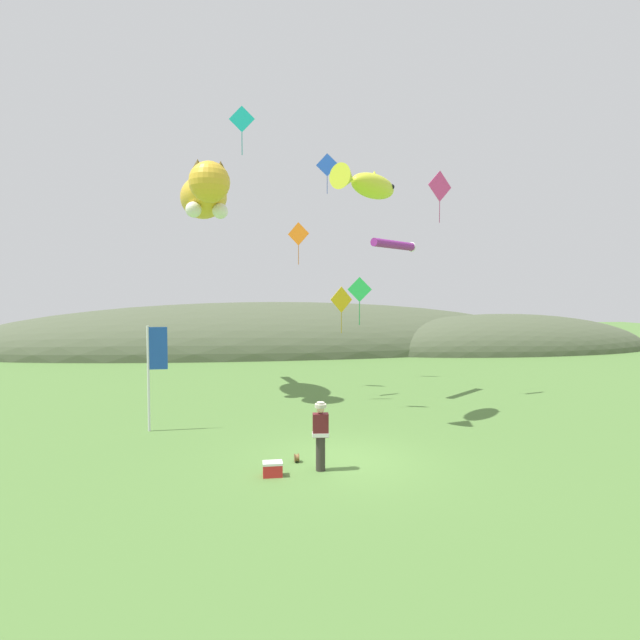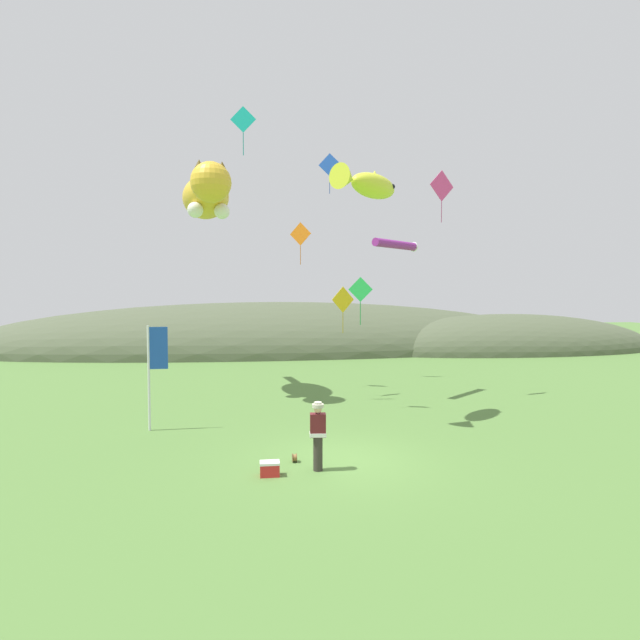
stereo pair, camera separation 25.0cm
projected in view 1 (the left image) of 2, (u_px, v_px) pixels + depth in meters
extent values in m
plane|color=#517A38|center=(344.00, 461.00, 13.53)|extent=(120.00, 120.00, 0.00)
ellipsoid|color=#4C563D|center=(272.00, 349.00, 41.44)|extent=(50.38, 15.53, 7.81)
ellipsoid|color=#4C563D|center=(502.00, 350.00, 40.61)|extent=(25.47, 9.49, 5.90)
cylinder|color=#332D28|center=(321.00, 454.00, 12.78)|extent=(0.24, 0.24, 0.88)
cube|color=#59191E|center=(321.00, 425.00, 12.75)|extent=(0.42, 0.28, 0.60)
cube|color=white|center=(321.00, 434.00, 12.76)|extent=(0.44, 0.30, 0.10)
sphere|color=beige|center=(321.00, 409.00, 12.72)|extent=(0.20, 0.20, 0.20)
cylinder|color=#B2AD99|center=(321.00, 406.00, 12.72)|extent=(0.30, 0.30, 0.09)
cylinder|color=#B2AD99|center=(321.00, 403.00, 12.72)|extent=(0.20, 0.20, 0.07)
cylinder|color=olive|center=(297.00, 458.00, 13.43)|extent=(0.10, 0.18, 0.18)
cylinder|color=brown|center=(295.00, 458.00, 13.43)|extent=(0.02, 0.23, 0.23)
cylinder|color=brown|center=(299.00, 458.00, 13.44)|extent=(0.02, 0.23, 0.23)
cube|color=red|center=(273.00, 470.00, 12.40)|extent=(0.49, 0.33, 0.30)
cube|color=white|center=(273.00, 463.00, 12.39)|extent=(0.50, 0.34, 0.06)
cylinder|color=silver|center=(148.00, 379.00, 16.41)|extent=(0.08, 0.08, 3.50)
cube|color=#1E4CB2|center=(158.00, 348.00, 16.41)|extent=(0.60, 0.03, 1.40)
ellipsoid|color=gold|center=(203.00, 198.00, 22.34)|extent=(2.62, 4.14, 1.84)
ellipsoid|color=white|center=(204.00, 204.00, 22.18)|extent=(1.51, 2.66, 1.01)
sphere|color=gold|center=(209.00, 182.00, 20.07)|extent=(1.65, 1.65, 1.65)
cone|color=#503E10|center=(221.00, 168.00, 20.19)|extent=(0.68, 0.68, 0.55)
cone|color=#503E10|center=(198.00, 166.00, 19.90)|extent=(0.68, 0.68, 0.55)
sphere|color=white|center=(220.00, 211.00, 21.28)|extent=(0.66, 0.66, 0.66)
sphere|color=white|center=(193.00, 210.00, 20.92)|extent=(0.66, 0.66, 0.66)
cylinder|color=gold|center=(198.00, 206.00, 25.11)|extent=(0.77, 2.07, 0.44)
ellipsoid|color=yellow|center=(373.00, 186.00, 17.64)|extent=(2.40, 2.29, 0.85)
cone|color=yellow|center=(347.00, 178.00, 16.39)|extent=(1.15, 1.16, 0.85)
cone|color=yellow|center=(374.00, 176.00, 17.68)|extent=(0.56, 0.56, 0.40)
sphere|color=black|center=(392.00, 187.00, 18.07)|extent=(0.20, 0.20, 0.20)
cylinder|color=#8C268C|center=(394.00, 245.00, 21.80)|extent=(2.51, 2.07, 0.36)
torus|color=white|center=(412.00, 247.00, 22.86)|extent=(0.32, 0.38, 0.44)
cube|color=#E53F8C|center=(440.00, 186.00, 21.55)|extent=(1.26, 0.48, 1.34)
cylinder|color=black|center=(440.00, 186.00, 21.56)|extent=(0.85, 0.33, 0.02)
cube|color=#A02C62|center=(440.00, 212.00, 21.61)|extent=(0.03, 0.02, 0.90)
cube|color=yellow|center=(341.00, 300.00, 21.90)|extent=(1.07, 0.47, 1.16)
cylinder|color=black|center=(341.00, 300.00, 21.91)|extent=(0.72, 0.32, 0.02)
cube|color=#A98511|center=(341.00, 323.00, 21.95)|extent=(0.03, 0.02, 0.90)
cube|color=green|center=(360.00, 289.00, 19.42)|extent=(0.88, 0.45, 0.97)
cylinder|color=black|center=(359.00, 289.00, 19.44)|extent=(0.59, 0.31, 0.02)
cube|color=#1A7C35|center=(359.00, 313.00, 19.47)|extent=(0.03, 0.02, 0.90)
cube|color=orange|center=(298.00, 234.00, 23.62)|extent=(0.95, 0.60, 1.10)
cylinder|color=black|center=(298.00, 234.00, 23.63)|extent=(0.64, 0.40, 0.02)
cube|color=#A95011|center=(298.00, 255.00, 23.67)|extent=(0.03, 0.02, 0.90)
cube|color=#19BFBF|center=(242.00, 119.00, 19.93)|extent=(1.03, 0.20, 1.05)
cylinder|color=black|center=(242.00, 119.00, 19.94)|extent=(0.70, 0.14, 0.02)
cube|color=#118585|center=(242.00, 144.00, 19.98)|extent=(0.03, 0.01, 0.90)
cube|color=blue|center=(327.00, 165.00, 25.92)|extent=(1.13, 0.40, 1.19)
cylinder|color=black|center=(327.00, 165.00, 25.93)|extent=(0.76, 0.28, 0.02)
cube|color=#1A3E97|center=(327.00, 185.00, 25.97)|extent=(0.03, 0.02, 0.90)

